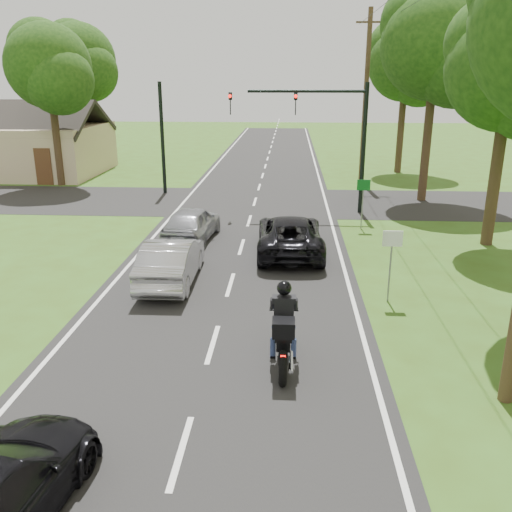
# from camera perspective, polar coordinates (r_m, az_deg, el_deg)

# --- Properties ---
(ground) EXTENTS (140.00, 140.00, 0.00)m
(ground) POSITION_cam_1_polar(r_m,az_deg,el_deg) (13.38, -4.58, -9.26)
(ground) COLOR #365217
(ground) RESTS_ON ground
(road) EXTENTS (8.00, 100.00, 0.01)m
(road) POSITION_cam_1_polar(r_m,az_deg,el_deg) (22.67, -1.09, 2.45)
(road) COLOR black
(road) RESTS_ON ground
(cross_road) EXTENTS (60.00, 7.00, 0.01)m
(cross_road) POSITION_cam_1_polar(r_m,az_deg,el_deg) (28.47, -0.12, 5.73)
(cross_road) COLOR black
(cross_road) RESTS_ON ground
(motorcycle_rider) EXTENTS (0.67, 2.37, 2.04)m
(motorcycle_rider) POSITION_cam_1_polar(r_m,az_deg,el_deg) (12.06, 2.92, -8.19)
(motorcycle_rider) COLOR black
(motorcycle_rider) RESTS_ON ground
(dark_suv) EXTENTS (2.46, 5.08, 1.39)m
(dark_suv) POSITION_cam_1_polar(r_m,az_deg,el_deg) (19.90, 3.59, 2.28)
(dark_suv) COLOR black
(dark_suv) RESTS_ON road
(silver_sedan) EXTENTS (1.56, 4.30, 1.41)m
(silver_sedan) POSITION_cam_1_polar(r_m,az_deg,el_deg) (17.18, -8.92, -0.49)
(silver_sedan) COLOR #AFAFB4
(silver_sedan) RESTS_ON road
(silver_suv) EXTENTS (2.02, 4.20, 1.38)m
(silver_suv) POSITION_cam_1_polar(r_m,az_deg,el_deg) (21.59, -6.78, 3.45)
(silver_suv) COLOR #A1A2A9
(silver_suv) RESTS_ON road
(traffic_signal) EXTENTS (6.38, 0.44, 6.00)m
(traffic_signal) POSITION_cam_1_polar(r_m,az_deg,el_deg) (25.86, 7.19, 13.59)
(traffic_signal) COLOR black
(traffic_signal) RESTS_ON ground
(signal_pole_far) EXTENTS (0.20, 0.20, 6.00)m
(signal_pole_far) POSITION_cam_1_polar(r_m,az_deg,el_deg) (30.71, -9.83, 12.05)
(signal_pole_far) COLOR black
(signal_pole_far) RESTS_ON ground
(utility_pole_far) EXTENTS (1.60, 0.28, 10.00)m
(utility_pole_far) POSITION_cam_1_polar(r_m,az_deg,el_deg) (34.05, 11.46, 16.06)
(utility_pole_far) COLOR #4F3923
(utility_pole_far) RESTS_ON ground
(sign_white) EXTENTS (0.55, 0.07, 2.12)m
(sign_white) POSITION_cam_1_polar(r_m,az_deg,el_deg) (15.68, 14.11, 0.74)
(sign_white) COLOR slate
(sign_white) RESTS_ON ground
(sign_green) EXTENTS (0.55, 0.07, 2.12)m
(sign_green) POSITION_cam_1_polar(r_m,az_deg,el_deg) (23.38, 11.22, 6.62)
(sign_green) COLOR slate
(sign_green) RESTS_ON ground
(tree_row_d) EXTENTS (5.76, 5.58, 10.45)m
(tree_row_d) POSITION_cam_1_polar(r_m,az_deg,el_deg) (29.45, 19.11, 19.76)
(tree_row_d) COLOR #332316
(tree_row_d) RESTS_ON ground
(tree_row_e) EXTENTS (5.28, 5.12, 9.61)m
(tree_row_e) POSITION_cam_1_polar(r_m,az_deg,el_deg) (38.31, 16.00, 18.56)
(tree_row_e) COLOR #332316
(tree_row_e) RESTS_ON ground
(tree_left_near) EXTENTS (5.12, 4.96, 9.22)m
(tree_left_near) POSITION_cam_1_polar(r_m,az_deg,el_deg) (34.30, -20.67, 17.74)
(tree_left_near) COLOR #332316
(tree_left_near) RESTS_ON ground
(tree_left_far) EXTENTS (5.76, 5.58, 10.14)m
(tree_left_far) POSITION_cam_1_polar(r_m,az_deg,el_deg) (44.30, -17.86, 18.65)
(tree_left_far) COLOR #332316
(tree_left_far) RESTS_ON ground
(house) EXTENTS (10.20, 8.00, 4.84)m
(house) POSITION_cam_1_polar(r_m,az_deg,el_deg) (40.16, -23.16, 10.51)
(house) COLOR tan
(house) RESTS_ON ground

